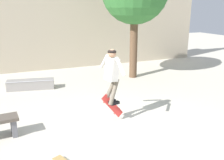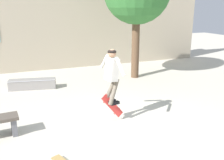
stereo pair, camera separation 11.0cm
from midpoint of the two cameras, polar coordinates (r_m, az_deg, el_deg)
The scene contains 5 objects.
ground_plane at distance 6.21m, azimuth 3.06°, elevation -12.59°, with size 40.00×40.00×0.00m, color beige.
building_backdrop at distance 12.84m, azimuth -11.30°, elevation 12.11°, with size 16.55×0.52×5.34m.
skate_ledge at distance 9.94m, azimuth -17.41°, elevation -0.89°, with size 1.76×0.73×0.38m.
skater at distance 6.41m, azimuth 0.50°, elevation 1.86°, with size 0.43×1.11×1.46m.
skateboard_flipping at distance 6.73m, azimuth 0.53°, elevation -5.89°, with size 0.63×0.15×0.71m.
Camera 2 is at (-2.25, -4.95, 2.99)m, focal length 40.00 mm.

